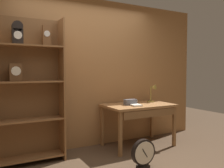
{
  "coord_description": "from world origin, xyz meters",
  "views": [
    {
      "loc": [
        -1.58,
        -2.51,
        1.34
      ],
      "look_at": [
        0.11,
        0.61,
        1.14
      ],
      "focal_mm": 38.09,
      "sensor_mm": 36.0,
      "label": 1
    }
  ],
  "objects_px": {
    "toolbox_small": "(130,102)",
    "desk_lamp": "(153,91)",
    "bookshelf": "(14,89)",
    "open_repair_manual": "(136,105)",
    "round_clock_large": "(143,153)",
    "workbench": "(139,109)"
  },
  "relations": [
    {
      "from": "toolbox_small",
      "to": "round_clock_large",
      "type": "xyz_separation_m",
      "value": [
        -0.33,
        -0.84,
        -0.59
      ]
    },
    {
      "from": "toolbox_small",
      "to": "open_repair_manual",
      "type": "height_order",
      "value": "toolbox_small"
    },
    {
      "from": "toolbox_small",
      "to": "workbench",
      "type": "bearing_deg",
      "value": -7.91
    },
    {
      "from": "workbench",
      "to": "round_clock_large",
      "type": "height_order",
      "value": "workbench"
    },
    {
      "from": "workbench",
      "to": "desk_lamp",
      "type": "xyz_separation_m",
      "value": [
        0.42,
        0.13,
        0.29
      ]
    },
    {
      "from": "workbench",
      "to": "toolbox_small",
      "type": "xyz_separation_m",
      "value": [
        -0.17,
        0.02,
        0.13
      ]
    },
    {
      "from": "desk_lamp",
      "to": "open_repair_manual",
      "type": "xyz_separation_m",
      "value": [
        -0.56,
        -0.24,
        -0.19
      ]
    },
    {
      "from": "toolbox_small",
      "to": "desk_lamp",
      "type": "bearing_deg",
      "value": 10.49
    },
    {
      "from": "toolbox_small",
      "to": "round_clock_large",
      "type": "bearing_deg",
      "value": -111.51
    },
    {
      "from": "desk_lamp",
      "to": "bookshelf",
      "type": "bearing_deg",
      "value": 179.84
    },
    {
      "from": "open_repair_manual",
      "to": "round_clock_large",
      "type": "distance_m",
      "value": 0.97
    },
    {
      "from": "open_repair_manual",
      "to": "round_clock_large",
      "type": "height_order",
      "value": "open_repair_manual"
    },
    {
      "from": "workbench",
      "to": "toolbox_small",
      "type": "bearing_deg",
      "value": 172.09
    },
    {
      "from": "open_repair_manual",
      "to": "toolbox_small",
      "type": "bearing_deg",
      "value": 110.19
    },
    {
      "from": "workbench",
      "to": "open_repair_manual",
      "type": "height_order",
      "value": "open_repair_manual"
    },
    {
      "from": "workbench",
      "to": "round_clock_large",
      "type": "distance_m",
      "value": 1.06
    },
    {
      "from": "bookshelf",
      "to": "toolbox_small",
      "type": "xyz_separation_m",
      "value": [
        1.86,
        -0.12,
        -0.29
      ]
    },
    {
      "from": "desk_lamp",
      "to": "open_repair_manual",
      "type": "bearing_deg",
      "value": -157.2
    },
    {
      "from": "bookshelf",
      "to": "open_repair_manual",
      "type": "xyz_separation_m",
      "value": [
        1.88,
        -0.24,
        -0.32
      ]
    },
    {
      "from": "bookshelf",
      "to": "open_repair_manual",
      "type": "bearing_deg",
      "value": -7.35
    },
    {
      "from": "bookshelf",
      "to": "toolbox_small",
      "type": "height_order",
      "value": "bookshelf"
    },
    {
      "from": "bookshelf",
      "to": "open_repair_manual",
      "type": "distance_m",
      "value": 1.93
    }
  ]
}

